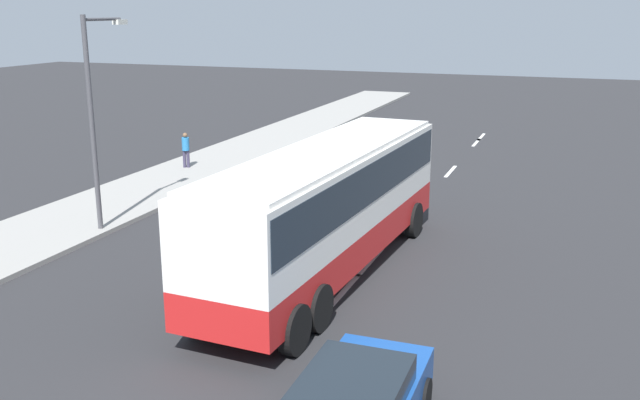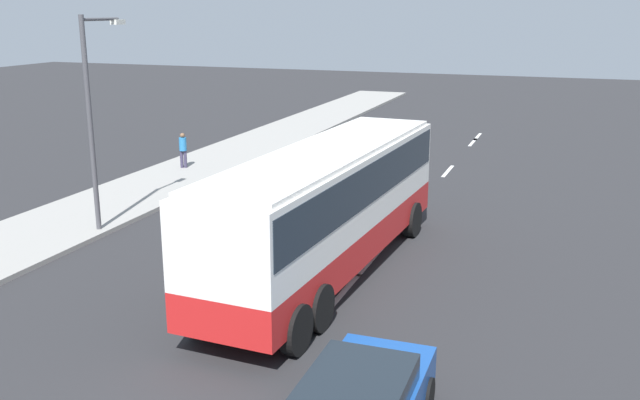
% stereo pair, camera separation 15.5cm
% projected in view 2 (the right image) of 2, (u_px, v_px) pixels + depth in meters
% --- Properties ---
extents(ground_plane, '(120.00, 120.00, 0.00)m').
position_uv_depth(ground_plane, '(312.00, 254.00, 20.81)').
color(ground_plane, '#28282B').
extents(sidewalk_curb, '(80.00, 4.00, 0.15)m').
position_uv_depth(sidewalk_curb, '(68.00, 222.00, 23.70)').
color(sidewalk_curb, gray).
rests_on(sidewalk_curb, ground_plane).
extents(lane_centreline, '(39.26, 0.16, 0.01)m').
position_uv_depth(lane_centreline, '(404.00, 222.00, 23.89)').
color(lane_centreline, white).
rests_on(lane_centreline, ground_plane).
extents(coach_bus, '(11.54, 3.15, 3.48)m').
position_uv_depth(coach_bus, '(329.00, 197.00, 18.69)').
color(coach_bus, red).
rests_on(coach_bus, ground_plane).
extents(car_white_minivan, '(4.76, 2.13, 1.48)m').
position_uv_depth(car_white_minivan, '(317.00, 165.00, 28.97)').
color(car_white_minivan, white).
rests_on(car_white_minivan, ground_plane).
extents(pedestrian_at_crossing, '(0.32, 0.32, 1.55)m').
position_uv_depth(pedestrian_at_crossing, '(183.00, 148.00, 31.17)').
color(pedestrian_at_crossing, '#38334C').
rests_on(pedestrian_at_crossing, sidewalk_curb).
extents(street_lamp, '(2.12, 0.24, 6.66)m').
position_uv_depth(street_lamp, '(94.00, 107.00, 21.91)').
color(street_lamp, '#47474C').
rests_on(street_lamp, sidewalk_curb).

